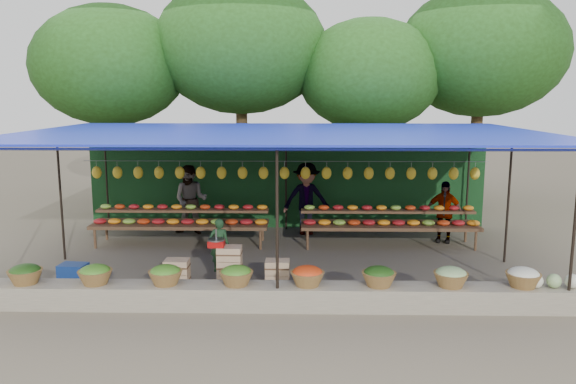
{
  "coord_description": "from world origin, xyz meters",
  "views": [
    {
      "loc": [
        0.37,
        -11.8,
        3.57
      ],
      "look_at": [
        0.11,
        0.2,
        1.49
      ],
      "focal_mm": 35.0,
      "sensor_mm": 36.0,
      "label": 1
    }
  ],
  "objects_px": {
    "crate_counter": "(228,270)",
    "weighing_scale": "(216,242)",
    "vendor_seated": "(219,245)",
    "blue_crate_back": "(73,272)"
  },
  "relations": [
    {
      "from": "weighing_scale",
      "to": "blue_crate_back",
      "type": "relative_size",
      "value": 0.66
    },
    {
      "from": "weighing_scale",
      "to": "vendor_seated",
      "type": "height_order",
      "value": "vendor_seated"
    },
    {
      "from": "crate_counter",
      "to": "weighing_scale",
      "type": "xyz_separation_m",
      "value": [
        -0.21,
        0.0,
        0.54
      ]
    },
    {
      "from": "blue_crate_back",
      "to": "weighing_scale",
      "type": "bearing_deg",
      "value": -0.28
    },
    {
      "from": "weighing_scale",
      "to": "blue_crate_back",
      "type": "bearing_deg",
      "value": 173.39
    },
    {
      "from": "weighing_scale",
      "to": "vendor_seated",
      "type": "xyz_separation_m",
      "value": [
        -0.08,
        0.9,
        -0.3
      ]
    },
    {
      "from": "crate_counter",
      "to": "weighing_scale",
      "type": "bearing_deg",
      "value": 180.0
    },
    {
      "from": "weighing_scale",
      "to": "vendor_seated",
      "type": "bearing_deg",
      "value": 94.84
    },
    {
      "from": "crate_counter",
      "to": "vendor_seated",
      "type": "height_order",
      "value": "vendor_seated"
    },
    {
      "from": "crate_counter",
      "to": "weighing_scale",
      "type": "height_order",
      "value": "weighing_scale"
    }
  ]
}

